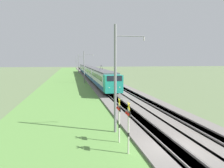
# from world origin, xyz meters

# --- Properties ---
(ground_plane) EXTENTS (400.00, 400.00, 0.00)m
(ground_plane) POSITION_xyz_m (0.00, 0.00, 0.00)
(ground_plane) COLOR #60754C
(ballast_main) EXTENTS (240.00, 4.40, 0.30)m
(ballast_main) POSITION_xyz_m (50.00, 0.00, 0.15)
(ballast_main) COLOR slate
(ballast_main) RESTS_ON ground
(ballast_adjacent) EXTENTS (240.00, 4.40, 0.30)m
(ballast_adjacent) POSITION_xyz_m (50.00, -4.09, 0.15)
(ballast_adjacent) COLOR slate
(ballast_adjacent) RESTS_ON ground
(track_main) EXTENTS (240.00, 1.57, 0.45)m
(track_main) POSITION_xyz_m (50.00, 0.00, 0.16)
(track_main) COLOR #4C4238
(track_main) RESTS_ON ground
(track_adjacent) EXTENTS (240.00, 1.57, 0.45)m
(track_adjacent) POSITION_xyz_m (50.00, -4.09, 0.16)
(track_adjacent) COLOR #4C4238
(track_adjacent) RESTS_ON ground
(grass_verge) EXTENTS (240.00, 12.80, 0.12)m
(grass_verge) POSITION_xyz_m (50.00, 7.19, 0.06)
(grass_verge) COLOR #5B8E42
(grass_verge) RESTS_ON ground
(passenger_train) EXTENTS (86.24, 2.99, 5.12)m
(passenger_train) POSITION_xyz_m (63.06, 0.00, 2.40)
(passenger_train) COLOR teal
(passenger_train) RESTS_ON ground
(crossing_signal_near) EXTENTS (0.70, 0.23, 3.45)m
(crossing_signal_near) POSITION_xyz_m (0.05, 3.08, 2.11)
(crossing_signal_near) COLOR beige
(crossing_signal_near) RESTS_ON ground
(crossing_signal_aux) EXTENTS (0.70, 0.23, 3.35)m
(crossing_signal_aux) POSITION_xyz_m (2.07, 3.23, 2.04)
(crossing_signal_aux) COLOR beige
(crossing_signal_aux) RESTS_ON ground
(catenary_mast_near) EXTENTS (0.22, 2.56, 8.91)m
(catenary_mast_near) POSITION_xyz_m (4.41, 2.97, 4.60)
(catenary_mast_near) COLOR slate
(catenary_mast_near) RESTS_ON ground
(catenary_mast_mid) EXTENTS (0.22, 2.56, 8.51)m
(catenary_mast_mid) POSITION_xyz_m (45.11, 2.96, 4.40)
(catenary_mast_mid) COLOR slate
(catenary_mast_mid) RESTS_ON ground
(catenary_mast_far) EXTENTS (0.22, 2.56, 8.73)m
(catenary_mast_far) POSITION_xyz_m (85.82, 2.96, 4.51)
(catenary_mast_far) COLOR slate
(catenary_mast_far) RESTS_ON ground
(catenary_mast_distant) EXTENTS (0.22, 2.56, 8.44)m
(catenary_mast_distant) POSITION_xyz_m (126.52, 2.96, 4.36)
(catenary_mast_distant) COLOR slate
(catenary_mast_distant) RESTS_ON ground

